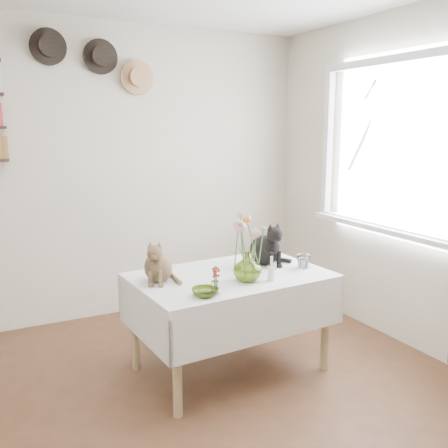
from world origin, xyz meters
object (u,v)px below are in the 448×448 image
dining_table (230,298)px  tabby_cat (158,259)px  flower_vase (247,267)px  black_cat (264,242)px

dining_table → tabby_cat: bearing=170.1°
tabby_cat → flower_vase: 0.57m
black_cat → flower_vase: black_cat is taller
tabby_cat → black_cat: size_ratio=0.89×
tabby_cat → flower_vase: size_ratio=1.50×
dining_table → tabby_cat: tabby_cat is taller
tabby_cat → flower_vase: bearing=2.7°
black_cat → tabby_cat: bearing=177.6°
black_cat → dining_table: bearing=-165.8°
dining_table → tabby_cat: 0.57m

